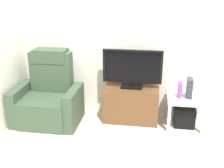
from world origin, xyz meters
TOP-DOWN VIEW (x-y plane):
  - ground_plane at (0.00, 0.00)m, footprint 6.40×6.40m
  - wall_back at (0.00, 1.13)m, footprint 6.40×0.06m
  - tv_stand at (-0.07, 0.84)m, footprint 0.83×0.46m
  - television at (-0.07, 0.85)m, footprint 0.88×0.20m
  - recliner_armchair at (-1.32, 0.62)m, footprint 0.98×0.78m
  - side_table at (0.74, 0.77)m, footprint 0.54×0.54m
  - subwoofer_box at (0.74, 0.77)m, footprint 0.30×0.30m
  - book_upright at (0.64, 0.75)m, footprint 0.05×0.13m
  - game_console at (0.77, 0.78)m, footprint 0.07×0.20m

SIDE VIEW (x-z plane):
  - ground_plane at x=0.00m, z-range 0.00..0.00m
  - subwoofer_box at x=0.74m, z-range 0.00..0.30m
  - tv_stand at x=-0.07m, z-range 0.00..0.53m
  - recliner_armchair at x=-1.32m, z-range -0.17..0.91m
  - side_table at x=0.74m, z-range 0.16..0.61m
  - book_upright at x=0.64m, z-range 0.46..0.69m
  - game_console at x=0.77m, z-range 0.46..0.74m
  - television at x=-0.07m, z-range 0.54..1.13m
  - wall_back at x=0.00m, z-range 0.00..2.60m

